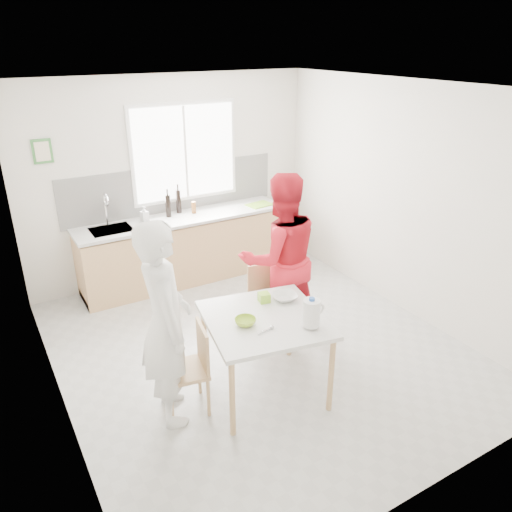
# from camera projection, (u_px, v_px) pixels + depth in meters

# --- Properties ---
(ground) EXTENTS (4.50, 4.50, 0.00)m
(ground) POSITION_uv_depth(u_px,v_px,m) (257.00, 347.00, 5.44)
(ground) COLOR #B7B7B2
(ground) RESTS_ON ground
(room_shell) EXTENTS (4.50, 4.50, 4.50)m
(room_shell) POSITION_uv_depth(u_px,v_px,m) (257.00, 203.00, 4.78)
(room_shell) COLOR silver
(room_shell) RESTS_ON ground
(window) EXTENTS (1.50, 0.06, 1.30)m
(window) POSITION_uv_depth(u_px,v_px,m) (185.00, 152.00, 6.61)
(window) COLOR white
(window) RESTS_ON room_shell
(backsplash) EXTENTS (3.00, 0.02, 0.65)m
(backsplash) POSITION_uv_depth(u_px,v_px,m) (173.00, 189.00, 6.72)
(backsplash) COLOR white
(backsplash) RESTS_ON room_shell
(picture_frame) EXTENTS (0.22, 0.03, 0.28)m
(picture_frame) POSITION_uv_depth(u_px,v_px,m) (42.00, 151.00, 5.72)
(picture_frame) COLOR #3A7F3A
(picture_frame) RESTS_ON room_shell
(kitchen_counter) EXTENTS (2.84, 0.64, 1.37)m
(kitchen_counter) POSITION_uv_depth(u_px,v_px,m) (184.00, 251.00, 6.81)
(kitchen_counter) COLOR tan
(kitchen_counter) RESTS_ON ground
(dining_table) EXTENTS (1.21, 1.21, 0.80)m
(dining_table) POSITION_uv_depth(u_px,v_px,m) (265.00, 326.00, 4.50)
(dining_table) COLOR silver
(dining_table) RESTS_ON ground
(chair_left) EXTENTS (0.45, 0.45, 0.83)m
(chair_left) POSITION_uv_depth(u_px,v_px,m) (191.00, 365.00, 4.39)
(chair_left) COLOR tan
(chair_left) RESTS_ON ground
(chair_far) EXTENTS (0.47, 0.47, 0.87)m
(chair_far) POSITION_uv_depth(u_px,v_px,m) (268.00, 301.00, 5.40)
(chair_far) COLOR tan
(chair_far) RESTS_ON ground
(person_white) EXTENTS (0.56, 0.74, 1.84)m
(person_white) POSITION_uv_depth(u_px,v_px,m) (166.00, 324.00, 4.14)
(person_white) COLOR white
(person_white) RESTS_ON ground
(person_red) EXTENTS (1.03, 0.87, 1.87)m
(person_red) POSITION_uv_depth(u_px,v_px,m) (280.00, 259.00, 5.31)
(person_red) COLOR red
(person_red) RESTS_ON ground
(bowl_green) EXTENTS (0.22, 0.22, 0.06)m
(bowl_green) POSITION_uv_depth(u_px,v_px,m) (245.00, 322.00, 4.35)
(bowl_green) COLOR #9DC72D
(bowl_green) RESTS_ON dining_table
(bowl_white) EXTENTS (0.28, 0.28, 0.06)m
(bowl_white) POSITION_uv_depth(u_px,v_px,m) (285.00, 297.00, 4.76)
(bowl_white) COLOR silver
(bowl_white) RESTS_ON dining_table
(milk_jug) EXTENTS (0.21, 0.15, 0.27)m
(milk_jug) POSITION_uv_depth(u_px,v_px,m) (312.00, 312.00, 4.27)
(milk_jug) COLOR white
(milk_jug) RESTS_ON dining_table
(green_box) EXTENTS (0.12, 0.12, 0.09)m
(green_box) POSITION_uv_depth(u_px,v_px,m) (264.00, 297.00, 4.72)
(green_box) COLOR #93D531
(green_box) RESTS_ON dining_table
(spoon) EXTENTS (0.16, 0.04, 0.01)m
(spoon) POSITION_uv_depth(u_px,v_px,m) (265.00, 331.00, 4.25)
(spoon) COLOR #A5A5AA
(spoon) RESTS_ON dining_table
(cutting_board) EXTENTS (0.38, 0.30, 0.01)m
(cutting_board) POSITION_uv_depth(u_px,v_px,m) (259.00, 205.00, 7.06)
(cutting_board) COLOR #86C52D
(cutting_board) RESTS_ON kitchen_counter
(wine_bottle_a) EXTENTS (0.07, 0.07, 0.32)m
(wine_bottle_a) POSITION_uv_depth(u_px,v_px,m) (179.00, 201.00, 6.70)
(wine_bottle_a) COLOR black
(wine_bottle_a) RESTS_ON kitchen_counter
(wine_bottle_b) EXTENTS (0.07, 0.07, 0.30)m
(wine_bottle_b) POSITION_uv_depth(u_px,v_px,m) (168.00, 206.00, 6.55)
(wine_bottle_b) COLOR black
(wine_bottle_b) RESTS_ON kitchen_counter
(jar_amber) EXTENTS (0.06, 0.06, 0.16)m
(jar_amber) POSITION_uv_depth(u_px,v_px,m) (194.00, 207.00, 6.71)
(jar_amber) COLOR brown
(jar_amber) RESTS_ON kitchen_counter
(soap_bottle) EXTENTS (0.11, 0.11, 0.20)m
(soap_bottle) POSITION_uv_depth(u_px,v_px,m) (144.00, 214.00, 6.41)
(soap_bottle) COLOR #999999
(soap_bottle) RESTS_ON kitchen_counter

